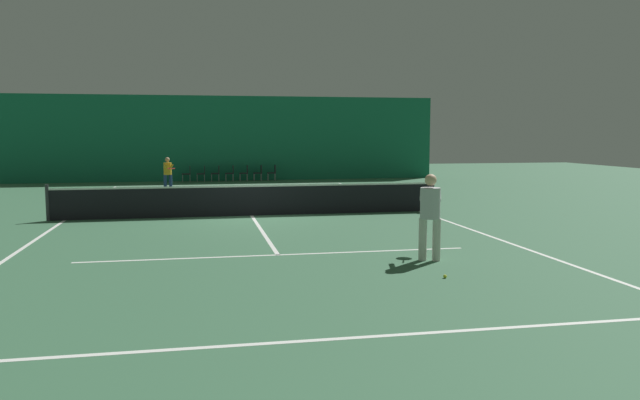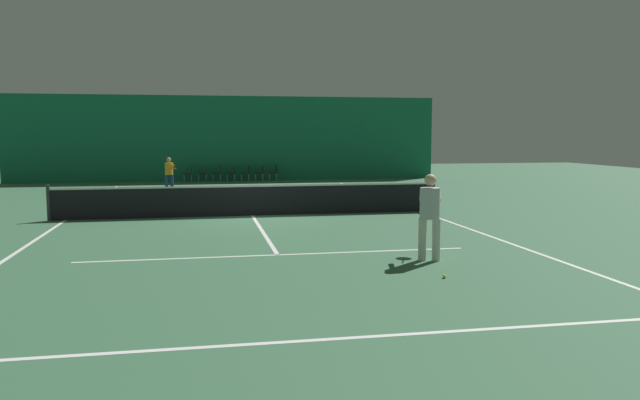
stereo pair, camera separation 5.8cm
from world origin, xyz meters
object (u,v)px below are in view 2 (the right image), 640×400
(tennis_ball, at_px, (444,276))
(courtside_chair_1, at_px, (204,172))
(courtside_chair_0, at_px, (189,173))
(courtside_chair_5, at_px, (260,172))
(courtside_chair_6, at_px, (274,172))
(courtside_chair_3, at_px, (232,172))
(tennis_net, at_px, (252,199))
(courtside_chair_4, at_px, (246,172))
(courtside_chair_2, at_px, (218,172))
(player_far, at_px, (169,172))
(player_near, at_px, (430,210))

(tennis_ball, bearing_deg, courtside_chair_1, 99.78)
(courtside_chair_0, bearing_deg, courtside_chair_5, 90.00)
(courtside_chair_6, distance_m, tennis_ball, 23.28)
(courtside_chair_6, bearing_deg, courtside_chair_3, -90.00)
(tennis_net, height_order, courtside_chair_3, tennis_net)
(courtside_chair_3, height_order, tennis_ball, courtside_chair_3)
(courtside_chair_4, bearing_deg, courtside_chair_2, -90.00)
(courtside_chair_0, height_order, tennis_ball, courtside_chair_0)
(courtside_chair_2, bearing_deg, courtside_chair_1, -90.00)
(player_far, distance_m, courtside_chair_6, 7.54)
(courtside_chair_0, height_order, courtside_chair_1, same)
(courtside_chair_5, bearing_deg, courtside_chair_1, -90.00)
(tennis_net, xyz_separation_m, courtside_chair_5, (1.63, 14.20, -0.03))
(courtside_chair_3, bearing_deg, courtside_chair_4, 90.00)
(courtside_chair_4, bearing_deg, courtside_chair_3, -90.00)
(player_near, relative_size, player_far, 1.17)
(courtside_chair_1, bearing_deg, tennis_ball, 9.78)
(courtside_chair_5, height_order, courtside_chair_6, same)
(player_near, distance_m, player_far, 17.37)
(courtside_chair_2, distance_m, courtside_chair_4, 1.50)
(courtside_chair_6, bearing_deg, courtside_chair_1, -90.00)
(courtside_chair_2, relative_size, courtside_chair_5, 1.00)
(tennis_net, relative_size, courtside_chair_4, 14.29)
(player_near, relative_size, courtside_chair_3, 2.08)
(courtside_chair_0, distance_m, courtside_chair_2, 1.50)
(courtside_chair_2, bearing_deg, courtside_chair_6, 90.00)
(tennis_net, height_order, tennis_ball, tennis_net)
(courtside_chair_1, xyz_separation_m, courtside_chair_4, (2.25, 0.00, 0.00))
(player_far, bearing_deg, tennis_ball, 5.72)
(courtside_chair_1, height_order, courtside_chair_6, same)
(tennis_ball, bearing_deg, courtside_chair_6, 90.63)
(courtside_chair_5, height_order, tennis_ball, courtside_chair_5)
(player_near, xyz_separation_m, courtside_chair_2, (-3.56, 21.72, -0.53))
(courtside_chair_3, height_order, courtside_chair_5, same)
(player_far, height_order, courtside_chair_1, player_far)
(courtside_chair_2, bearing_deg, courtside_chair_0, -90.00)
(courtside_chair_1, height_order, courtside_chair_2, same)
(courtside_chair_4, bearing_deg, player_near, 5.42)
(courtside_chair_0, bearing_deg, courtside_chair_6, 90.00)
(player_near, distance_m, courtside_chair_1, 22.15)
(courtside_chair_5, xyz_separation_m, tennis_ball, (1.01, -23.27, -0.45))
(courtside_chair_3, bearing_deg, tennis_ball, 6.16)
(courtside_chair_0, distance_m, courtside_chair_6, 4.51)
(courtside_chair_1, bearing_deg, player_far, -15.88)
(tennis_net, relative_size, courtside_chair_1, 14.29)
(courtside_chair_3, bearing_deg, tennis_net, -0.52)
(courtside_chair_3, relative_size, courtside_chair_5, 1.00)
(tennis_net, bearing_deg, courtside_chair_5, 83.45)
(courtside_chair_1, relative_size, tennis_ball, 12.73)
(courtside_chair_1, relative_size, courtside_chair_5, 1.00)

